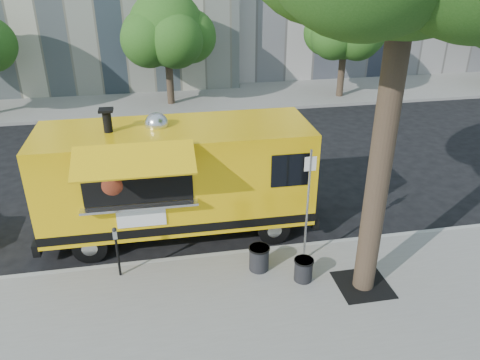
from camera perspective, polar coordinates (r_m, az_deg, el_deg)
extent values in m
plane|color=black|center=(13.15, -0.85, -6.98)|extent=(120.00, 120.00, 0.00)
cube|color=gray|center=(10.05, 3.31, -18.94)|extent=(60.00, 6.00, 0.15)
cube|color=#999993|center=(12.35, -0.10, -9.01)|extent=(60.00, 0.14, 0.16)
cube|color=gray|center=(25.44, -6.18, 9.77)|extent=(60.00, 5.00, 0.15)
cylinder|color=#33261C|center=(9.96, 16.84, 2.61)|extent=(0.48, 0.48, 6.50)
cube|color=black|center=(11.59, 14.74, -12.26)|extent=(1.20, 1.20, 0.02)
cylinder|color=#33261C|center=(24.26, -8.57, 12.19)|extent=(0.36, 0.36, 2.60)
sphere|color=#245516|center=(23.81, -8.97, 17.80)|extent=(3.60, 3.60, 3.60)
cylinder|color=#33261C|center=(25.90, 12.26, 12.78)|extent=(0.36, 0.36, 2.60)
sphere|color=#245516|center=(25.49, 12.77, 17.78)|extent=(3.24, 3.24, 3.24)
cylinder|color=silver|center=(11.35, 8.20, -3.34)|extent=(0.06, 0.06, 3.00)
cube|color=white|center=(10.84, 8.58, 1.96)|extent=(0.28, 0.02, 0.35)
cylinder|color=black|center=(11.58, -14.64, -9.06)|extent=(0.06, 0.06, 1.05)
cube|color=silver|center=(11.24, -15.00, -6.44)|extent=(0.10, 0.08, 0.22)
sphere|color=black|center=(11.18, -15.08, -5.88)|extent=(0.11, 0.11, 0.11)
cube|color=yellow|center=(12.66, -7.67, 0.84)|extent=(7.11, 2.47, 2.56)
cube|color=black|center=(13.13, -7.40, -3.27)|extent=(7.13, 2.49, 0.24)
cube|color=black|center=(13.85, 7.80, -3.03)|extent=(0.20, 2.28, 0.33)
cube|color=black|center=(13.68, -22.71, -5.43)|extent=(0.20, 2.28, 0.33)
cube|color=black|center=(13.08, 8.01, 3.63)|extent=(0.07, 1.92, 1.04)
cylinder|color=black|center=(12.76, 4.08, -5.88)|extent=(0.88, 0.31, 0.87)
cylinder|color=black|center=(14.45, 2.18, -1.73)|extent=(0.88, 0.31, 0.87)
cylinder|color=black|center=(12.61, -17.80, -7.65)|extent=(0.88, 0.31, 0.87)
cylinder|color=black|center=(14.32, -16.97, -3.24)|extent=(0.88, 0.31, 0.87)
cube|color=black|center=(11.47, -12.36, -0.09)|extent=(2.62, 0.21, 1.14)
cube|color=silver|center=(11.61, -12.09, -3.15)|extent=(2.82, 0.38, 0.06)
cube|color=yellow|center=(10.63, -12.81, 2.34)|extent=(2.73, 1.06, 0.45)
cube|color=white|center=(11.84, -11.93, -4.40)|extent=(1.20, 0.05, 0.55)
cylinder|color=black|center=(12.15, -15.88, 6.87)|extent=(0.22, 0.22, 0.60)
sphere|color=silver|center=(12.35, -10.12, 6.72)|extent=(0.61, 0.61, 0.61)
sphere|color=maroon|center=(11.80, -15.21, 0.08)|extent=(0.92, 0.92, 0.92)
cylinder|color=#FF590C|center=(11.65, -15.21, -0.98)|extent=(0.37, 0.13, 0.37)
cylinder|color=black|center=(11.32, 7.74, -10.78)|extent=(0.43, 0.43, 0.56)
cylinder|color=black|center=(11.17, 7.82, -9.71)|extent=(0.47, 0.47, 0.04)
cylinder|color=black|center=(11.55, 2.34, -9.50)|extent=(0.48, 0.48, 0.63)
cylinder|color=black|center=(11.38, 2.37, -8.30)|extent=(0.52, 0.52, 0.04)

